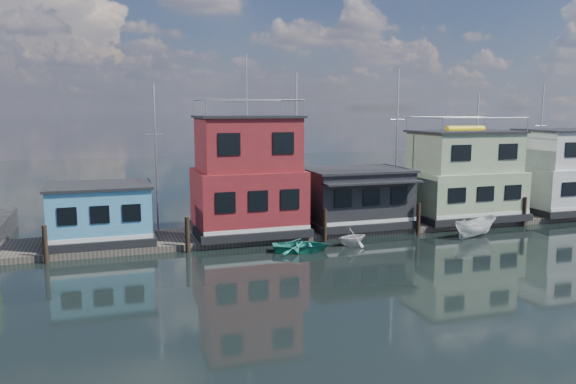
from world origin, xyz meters
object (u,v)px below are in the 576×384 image
object	(u,v)px
dinghy_teal	(301,246)
houseboat_dark	(356,197)
dinghy_white	(352,237)
houseboat_red	(248,178)
motorboat	(475,227)
houseboat_blue	(100,214)
houseboat_white	(567,172)
houseboat_green	(463,177)

from	to	relation	value
dinghy_teal	houseboat_dark	bearing A→B (deg)	-38.09
dinghy_white	dinghy_teal	xyz separation A→B (m)	(-3.62, -0.46, -0.22)
houseboat_red	motorboat	distance (m)	15.89
houseboat_blue	motorboat	bearing A→B (deg)	-11.09
houseboat_white	dinghy_white	distance (m)	21.86
houseboat_blue	houseboat_white	world-z (taller)	houseboat_white
houseboat_white	motorboat	xyz separation A→B (m)	(-12.23, -4.76, -2.84)
houseboat_red	houseboat_green	bearing A→B (deg)	0.00
houseboat_dark	houseboat_red	bearing A→B (deg)	179.86
houseboat_dark	dinghy_white	distance (m)	5.17
houseboat_white	motorboat	world-z (taller)	houseboat_white
houseboat_white	dinghy_white	bearing A→B (deg)	-168.52
dinghy_teal	houseboat_red	bearing A→B (deg)	37.13
houseboat_green	dinghy_teal	size ratio (longest dim) A/B	2.38
dinghy_teal	houseboat_green	bearing A→B (deg)	-59.39
houseboat_green	houseboat_red	bearing A→B (deg)	-180.00
houseboat_white	dinghy_teal	world-z (taller)	houseboat_white
houseboat_red	motorboat	size ratio (longest dim) A/B	3.27
houseboat_red	houseboat_white	bearing A→B (deg)	0.00
motorboat	houseboat_green	bearing A→B (deg)	-38.03
dinghy_white	dinghy_teal	bearing A→B (deg)	84.02
houseboat_green	dinghy_white	xyz separation A→B (m)	(-11.23, -4.31, -2.97)
houseboat_blue	dinghy_white	bearing A→B (deg)	-15.76
dinghy_teal	motorboat	bearing A→B (deg)	-77.15
houseboat_blue	houseboat_red	world-z (taller)	houseboat_red
houseboat_blue	motorboat	size ratio (longest dim) A/B	1.76
houseboat_blue	houseboat_dark	xyz separation A→B (m)	(17.50, -0.02, 0.21)
houseboat_red	dinghy_teal	bearing A→B (deg)	-65.67
houseboat_dark	motorboat	bearing A→B (deg)	-34.98
motorboat	houseboat_white	bearing A→B (deg)	-81.69
motorboat	dinghy_white	bearing A→B (deg)	74.18
houseboat_red	houseboat_blue	bearing A→B (deg)	-180.00
houseboat_blue	houseboat_red	size ratio (longest dim) A/B	0.54
motorboat	dinghy_teal	bearing A→B (deg)	77.09
houseboat_blue	dinghy_teal	size ratio (longest dim) A/B	1.81
houseboat_dark	dinghy_teal	xyz separation A→B (m)	(-5.84, -4.75, -2.05)
houseboat_white	dinghy_teal	distance (m)	25.49
dinghy_white	dinghy_teal	size ratio (longest dim) A/B	0.63
houseboat_white	houseboat_blue	bearing A→B (deg)	-180.00
houseboat_green	dinghy_teal	bearing A→B (deg)	-162.18
houseboat_red	dinghy_white	size ratio (longest dim) A/B	5.37
houseboat_blue	motorboat	world-z (taller)	houseboat_blue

